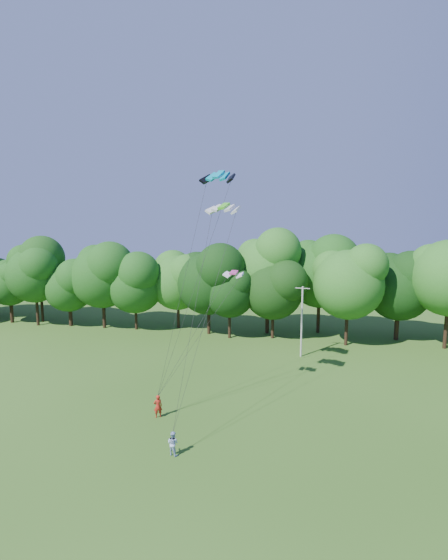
# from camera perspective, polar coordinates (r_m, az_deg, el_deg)

# --- Properties ---
(ground) EXTENTS (160.00, 160.00, 0.00)m
(ground) POSITION_cam_1_polar(r_m,az_deg,el_deg) (26.57, -7.48, -28.70)
(ground) COLOR #2D5417
(ground) RESTS_ON ground
(utility_pole) EXTENTS (1.60, 0.28, 8.01)m
(utility_pole) POSITION_cam_1_polar(r_m,az_deg,el_deg) (49.42, 10.12, -5.28)
(utility_pole) COLOR #ABA9A2
(utility_pole) RESTS_ON ground
(kite_flyer_left) EXTENTS (0.81, 0.72, 1.85)m
(kite_flyer_left) POSITION_cam_1_polar(r_m,az_deg,el_deg) (36.34, -8.63, -15.98)
(kite_flyer_left) COLOR #B12316
(kite_flyer_left) RESTS_ON ground
(kite_flyer_right) EXTENTS (0.96, 0.84, 1.65)m
(kite_flyer_right) POSITION_cam_1_polar(r_m,az_deg,el_deg) (31.39, -6.69, -20.41)
(kite_flyer_right) COLOR #A5BAE6
(kite_flyer_right) RESTS_ON ground
(kite_teal) EXTENTS (3.12, 2.01, 0.77)m
(kite_teal) POSITION_cam_1_polar(r_m,az_deg,el_deg) (37.19, -0.70, 13.61)
(kite_teal) COLOR #058CA4
(kite_teal) RESTS_ON ground
(kite_green) EXTENTS (2.88, 1.89, 0.55)m
(kite_green) POSITION_cam_1_polar(r_m,az_deg,el_deg) (34.61, -0.03, 9.64)
(kite_green) COLOR #45C81E
(kite_green) RESTS_ON ground
(kite_pink) EXTENTS (1.79, 1.06, 0.31)m
(kite_pink) POSITION_cam_1_polar(r_m,az_deg,el_deg) (36.42, 1.27, 0.99)
(kite_pink) COLOR #C33687
(kite_pink) RESTS_ON ground
(tree_back_west) EXTENTS (8.81, 8.81, 12.81)m
(tree_back_west) POSITION_cam_1_polar(r_m,az_deg,el_deg) (68.80, -22.97, 1.46)
(tree_back_west) COLOR #392716
(tree_back_west) RESTS_ON ground
(tree_back_center) EXTENTS (8.39, 8.39, 12.20)m
(tree_back_center) POSITION_cam_1_polar(r_m,az_deg,el_deg) (55.39, 6.47, 0.05)
(tree_back_center) COLOR black
(tree_back_center) RESTS_ON ground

